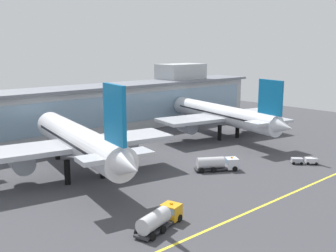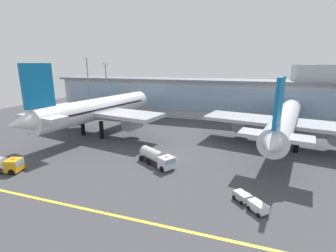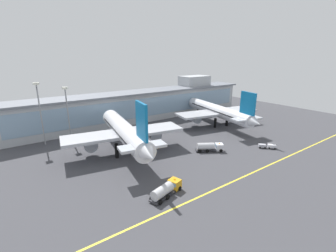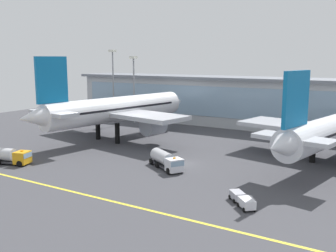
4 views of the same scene
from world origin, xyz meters
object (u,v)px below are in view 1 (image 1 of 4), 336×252
airliner_near_right (222,115)px  service_truck_far (305,160)px  airliner_near_left (79,142)px  baggage_tug_near (218,163)px  fuel_tanker_truck (160,218)px

airliner_near_right → service_truck_far: (-6.99, -29.76, -5.58)m
airliner_near_left → airliner_near_right: 48.32m
baggage_tug_near → service_truck_far: 20.10m
airliner_near_right → fuel_tanker_truck: bearing=133.8°
fuel_tanker_truck → baggage_tug_near: same height
airliner_near_right → baggage_tug_near: (-24.66, -20.20, -4.87)m
baggage_tug_near → fuel_tanker_truck: bearing=-123.1°
fuel_tanker_truck → airliner_near_left: bearing=67.1°
fuel_tanker_truck → airliner_near_right: bearing=16.2°
airliner_near_left → baggage_tug_near: 28.45m
airliner_near_left → fuel_tanker_truck: bearing=-176.4°
airliner_near_left → service_truck_far: 48.35m
airliner_near_right → baggage_tug_near: airliner_near_right is taller
baggage_tug_near → service_truck_far: baggage_tug_near is taller
fuel_tanker_truck → baggage_tug_near: 29.34m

